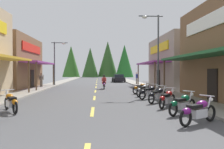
# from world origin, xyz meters

# --- Properties ---
(ground) EXTENTS (10.16, 80.40, 0.10)m
(ground) POSITION_xyz_m (0.00, 25.20, -0.05)
(ground) COLOR #4C4C4F
(sidewalk_left) EXTENTS (2.20, 80.40, 0.12)m
(sidewalk_left) POSITION_xyz_m (-6.18, 25.20, 0.06)
(sidewalk_left) COLOR gray
(sidewalk_left) RESTS_ON ground
(sidewalk_right) EXTENTS (2.20, 80.40, 0.12)m
(sidewalk_right) POSITION_xyz_m (6.18, 25.20, 0.06)
(sidewalk_right) COLOR gray
(sidewalk_right) RESTS_ON ground
(centerline_dashes) EXTENTS (0.16, 53.36, 0.01)m
(centerline_dashes) POSITION_xyz_m (0.00, 26.67, 0.01)
(centerline_dashes) COLOR #E0C64C
(centerline_dashes) RESTS_ON ground
(storefront_right_far) EXTENTS (9.72, 9.91, 5.89)m
(storefront_right_far) POSITION_xyz_m (11.20, 21.73, 2.95)
(storefront_right_far) COLOR gray
(storefront_right_far) RESTS_ON ground
(streetlamp_left) EXTENTS (2.12, 0.30, 5.79)m
(streetlamp_left) POSITION_xyz_m (-5.14, 25.92, 3.81)
(streetlamp_left) COLOR #474C51
(streetlamp_left) RESTS_ON ground
(streetlamp_right) EXTENTS (2.12, 0.30, 6.81)m
(streetlamp_right) POSITION_xyz_m (5.18, 15.67, 4.38)
(streetlamp_right) COLOR #474C51
(streetlamp_right) RESTS_ON ground
(motorcycle_parked_right_0) EXTENTS (1.90, 1.16, 1.04)m
(motorcycle_parked_right_0) POSITION_xyz_m (3.94, 5.03, 0.49)
(motorcycle_parked_right_0) COLOR black
(motorcycle_parked_right_0) RESTS_ON ground
(motorcycle_parked_right_1) EXTENTS (1.78, 1.36, 1.04)m
(motorcycle_parked_right_1) POSITION_xyz_m (4.07, 6.81, 0.49)
(motorcycle_parked_right_1) COLOR black
(motorcycle_parked_right_1) RESTS_ON ground
(motorcycle_parked_right_2) EXTENTS (1.46, 1.70, 1.04)m
(motorcycle_parked_right_2) POSITION_xyz_m (4.00, 8.69, 0.49)
(motorcycle_parked_right_2) COLOR black
(motorcycle_parked_right_2) RESTS_ON ground
(motorcycle_parked_right_3) EXTENTS (1.65, 1.51, 1.04)m
(motorcycle_parked_right_3) POSITION_xyz_m (3.96, 10.37, 0.49)
(motorcycle_parked_right_3) COLOR black
(motorcycle_parked_right_3) RESTS_ON ground
(motorcycle_parked_right_4) EXTENTS (1.83, 1.29, 1.04)m
(motorcycle_parked_right_4) POSITION_xyz_m (3.86, 12.15, 0.49)
(motorcycle_parked_right_4) COLOR black
(motorcycle_parked_right_4) RESTS_ON ground
(motorcycle_parked_right_5) EXTENTS (1.47, 1.69, 1.04)m
(motorcycle_parked_right_5) POSITION_xyz_m (3.79, 13.87, 0.49)
(motorcycle_parked_right_5) COLOR black
(motorcycle_parked_right_5) RESTS_ON ground
(motorcycle_parked_right_6) EXTENTS (1.75, 1.39, 1.04)m
(motorcycle_parked_right_6) POSITION_xyz_m (3.98, 15.72, 0.49)
(motorcycle_parked_right_6) COLOR black
(motorcycle_parked_right_6) RESTS_ON ground
(motorcycle_parked_left_2) EXTENTS (1.33, 1.80, 1.04)m
(motorcycle_parked_left_2) POSITION_xyz_m (-3.89, 7.88, 0.49)
(motorcycle_parked_left_2) COLOR black
(motorcycle_parked_left_2) RESTS_ON ground
(rider_cruising_lead) EXTENTS (0.60, 2.14, 1.57)m
(rider_cruising_lead) POSITION_xyz_m (0.91, 20.67, 0.66)
(rider_cruising_lead) COLOR black
(rider_cruising_lead) RESTS_ON ground
(pedestrian_by_shop) EXTENTS (0.33, 0.56, 1.81)m
(pedestrian_by_shop) POSITION_xyz_m (5.76, 27.56, 1.06)
(pedestrian_by_shop) COLOR #726659
(pedestrian_by_shop) RESTS_ON ground
(pedestrian_browsing) EXTENTS (0.44, 0.44, 1.73)m
(pedestrian_browsing) POSITION_xyz_m (-6.36, 22.75, 1.01)
(pedestrian_browsing) COLOR #726659
(pedestrian_browsing) RESTS_ON ground
(parked_car_curbside) EXTENTS (2.18, 4.36, 1.40)m
(parked_car_curbside) POSITION_xyz_m (3.88, 35.35, 0.69)
(parked_car_curbside) COLOR black
(parked_car_curbside) RESTS_ON ground
(treeline_backdrop) EXTENTS (23.46, 10.84, 12.20)m
(treeline_backdrop) POSITION_xyz_m (0.83, 68.76, 5.49)
(treeline_backdrop) COLOR #306523
(treeline_backdrop) RESTS_ON ground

